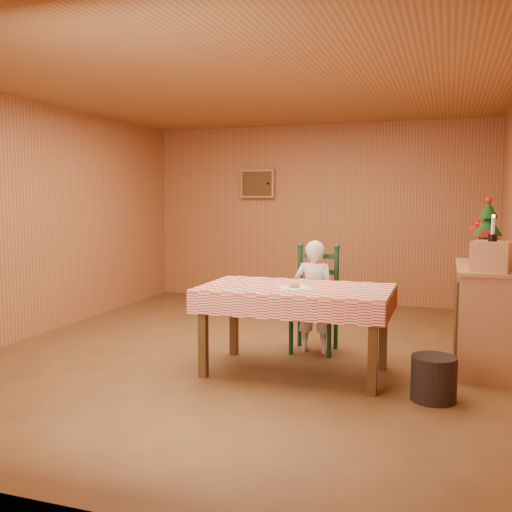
{
  "coord_description": "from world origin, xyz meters",
  "views": [
    {
      "loc": [
        1.85,
        -5.27,
        1.55
      ],
      "look_at": [
        0.0,
        0.2,
        0.95
      ],
      "focal_mm": 40.0,
      "sensor_mm": 36.0,
      "label": 1
    }
  ],
  "objects_px": {
    "dining_table": "(296,296)",
    "crate": "(492,256)",
    "ladder_chair": "(315,301)",
    "christmas_tree": "(488,233)",
    "shelf_unit": "(485,316)",
    "storage_bin": "(434,378)",
    "seated_child": "(314,296)"
  },
  "relations": [
    {
      "from": "shelf_unit",
      "to": "christmas_tree",
      "type": "relative_size",
      "value": 2.0
    },
    {
      "from": "dining_table",
      "to": "seated_child",
      "type": "xyz_separation_m",
      "value": [
        0.0,
        0.73,
        -0.13
      ]
    },
    {
      "from": "seated_child",
      "to": "storage_bin",
      "type": "bearing_deg",
      "value": 137.94
    },
    {
      "from": "crate",
      "to": "storage_bin",
      "type": "relative_size",
      "value": 0.87
    },
    {
      "from": "ladder_chair",
      "to": "dining_table",
      "type": "bearing_deg",
      "value": -90.0
    },
    {
      "from": "seated_child",
      "to": "shelf_unit",
      "type": "distance_m",
      "value": 1.59
    },
    {
      "from": "ladder_chair",
      "to": "shelf_unit",
      "type": "relative_size",
      "value": 0.87
    },
    {
      "from": "shelf_unit",
      "to": "crate",
      "type": "xyz_separation_m",
      "value": [
        0.01,
        -0.4,
        0.59
      ]
    },
    {
      "from": "dining_table",
      "to": "seated_child",
      "type": "bearing_deg",
      "value": 90.0
    },
    {
      "from": "crate",
      "to": "christmas_tree",
      "type": "height_order",
      "value": "christmas_tree"
    },
    {
      "from": "crate",
      "to": "christmas_tree",
      "type": "relative_size",
      "value": 0.48
    },
    {
      "from": "ladder_chair",
      "to": "storage_bin",
      "type": "distance_m",
      "value": 1.66
    },
    {
      "from": "crate",
      "to": "christmas_tree",
      "type": "distance_m",
      "value": 0.67
    },
    {
      "from": "ladder_chair",
      "to": "shelf_unit",
      "type": "bearing_deg",
      "value": -1.2
    },
    {
      "from": "shelf_unit",
      "to": "christmas_tree",
      "type": "bearing_deg",
      "value": 88.02
    },
    {
      "from": "dining_table",
      "to": "crate",
      "type": "relative_size",
      "value": 5.52
    },
    {
      "from": "shelf_unit",
      "to": "christmas_tree",
      "type": "height_order",
      "value": "christmas_tree"
    },
    {
      "from": "crate",
      "to": "storage_bin",
      "type": "distance_m",
      "value": 1.2
    },
    {
      "from": "ladder_chair",
      "to": "christmas_tree",
      "type": "relative_size",
      "value": 1.74
    },
    {
      "from": "dining_table",
      "to": "storage_bin",
      "type": "bearing_deg",
      "value": -15.79
    },
    {
      "from": "christmas_tree",
      "to": "storage_bin",
      "type": "height_order",
      "value": "christmas_tree"
    },
    {
      "from": "shelf_unit",
      "to": "storage_bin",
      "type": "height_order",
      "value": "shelf_unit"
    },
    {
      "from": "christmas_tree",
      "to": "storage_bin",
      "type": "distance_m",
      "value": 1.74
    },
    {
      "from": "ladder_chair",
      "to": "crate",
      "type": "xyz_separation_m",
      "value": [
        1.6,
        -0.43,
        0.55
      ]
    },
    {
      "from": "seated_child",
      "to": "crate",
      "type": "relative_size",
      "value": 3.75
    },
    {
      "from": "dining_table",
      "to": "ladder_chair",
      "type": "relative_size",
      "value": 1.53
    },
    {
      "from": "storage_bin",
      "to": "seated_child",
      "type": "bearing_deg",
      "value": 137.94
    },
    {
      "from": "christmas_tree",
      "to": "storage_bin",
      "type": "xyz_separation_m",
      "value": [
        -0.42,
        -1.34,
        -1.04
      ]
    },
    {
      "from": "ladder_chair",
      "to": "christmas_tree",
      "type": "bearing_deg",
      "value": 7.71
    },
    {
      "from": "christmas_tree",
      "to": "dining_table",
      "type": "bearing_deg",
      "value": -147.89
    },
    {
      "from": "christmas_tree",
      "to": "ladder_chair",
      "type": "bearing_deg",
      "value": -172.29
    },
    {
      "from": "dining_table",
      "to": "christmas_tree",
      "type": "xyz_separation_m",
      "value": [
        1.6,
        1.0,
        0.52
      ]
    }
  ]
}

